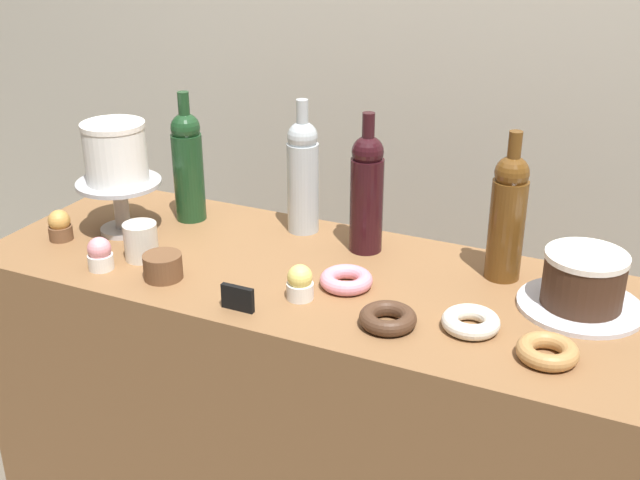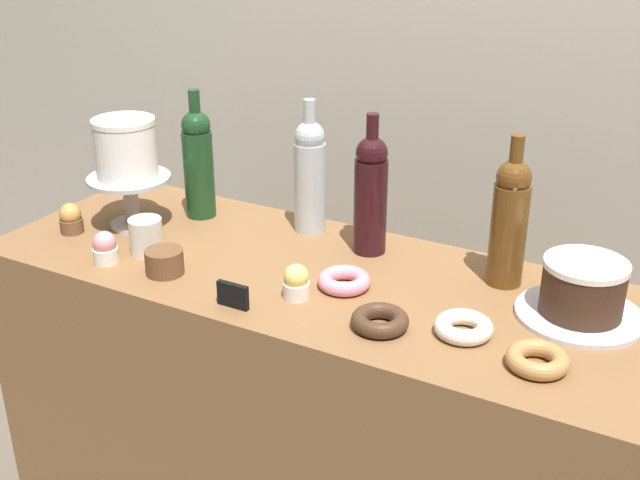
% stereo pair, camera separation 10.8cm
% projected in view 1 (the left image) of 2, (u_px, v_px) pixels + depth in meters
% --- Properties ---
extents(back_wall, '(6.00, 0.05, 2.60)m').
position_uv_depth(back_wall, '(444.00, 37.00, 2.29)').
color(back_wall, '#BCB7A8').
rests_on(back_wall, ground_plane).
extents(display_counter, '(1.54, 0.55, 0.93)m').
position_uv_depth(display_counter, '(320.00, 445.00, 1.93)').
color(display_counter, brown).
rests_on(display_counter, ground_plane).
extents(cake_stand_pedestal, '(0.20, 0.20, 0.13)m').
position_uv_depth(cake_stand_pedestal, '(120.00, 198.00, 1.91)').
color(cake_stand_pedestal, '#B2B2B7').
rests_on(cake_stand_pedestal, display_counter).
extents(white_layer_cake, '(0.15, 0.15, 0.14)m').
position_uv_depth(white_layer_cake, '(115.00, 152.00, 1.87)').
color(white_layer_cake, white).
rests_on(white_layer_cake, cake_stand_pedestal).
extents(silver_serving_platter, '(0.25, 0.25, 0.01)m').
position_uv_depth(silver_serving_platter, '(580.00, 306.00, 1.60)').
color(silver_serving_platter, silver).
rests_on(silver_serving_platter, display_counter).
extents(chocolate_round_cake, '(0.16, 0.16, 0.11)m').
position_uv_depth(chocolate_round_cake, '(584.00, 279.00, 1.57)').
color(chocolate_round_cake, '#3D2619').
rests_on(chocolate_round_cake, silver_serving_platter).
extents(wine_bottle_clear, '(0.08, 0.08, 0.33)m').
position_uv_depth(wine_bottle_clear, '(303.00, 174.00, 1.90)').
color(wine_bottle_clear, '#B2BCC1').
rests_on(wine_bottle_clear, display_counter).
extents(wine_bottle_amber, '(0.08, 0.08, 0.33)m').
position_uv_depth(wine_bottle_amber, '(508.00, 215.00, 1.67)').
color(wine_bottle_amber, '#5B3814').
rests_on(wine_bottle_amber, display_counter).
extents(wine_bottle_green, '(0.08, 0.08, 0.33)m').
position_uv_depth(wine_bottle_green, '(188.00, 164.00, 1.97)').
color(wine_bottle_green, '#193D1E').
rests_on(wine_bottle_green, display_counter).
extents(wine_bottle_dark_red, '(0.08, 0.08, 0.33)m').
position_uv_depth(wine_bottle_dark_red, '(367.00, 191.00, 1.80)').
color(wine_bottle_dark_red, black).
rests_on(wine_bottle_dark_red, display_counter).
extents(cupcake_caramel, '(0.06, 0.06, 0.07)m').
position_uv_depth(cupcake_caramel, '(60.00, 226.00, 1.89)').
color(cupcake_caramel, brown).
rests_on(cupcake_caramel, display_counter).
extents(cupcake_lemon, '(0.06, 0.06, 0.07)m').
position_uv_depth(cupcake_lemon, '(300.00, 283.00, 1.62)').
color(cupcake_lemon, white).
rests_on(cupcake_lemon, display_counter).
extents(cupcake_strawberry, '(0.06, 0.06, 0.07)m').
position_uv_depth(cupcake_strawberry, '(100.00, 254.00, 1.75)').
color(cupcake_strawberry, white).
rests_on(cupcake_strawberry, display_counter).
extents(donut_pink, '(0.11, 0.11, 0.03)m').
position_uv_depth(donut_pink, '(346.00, 280.00, 1.68)').
color(donut_pink, pink).
rests_on(donut_pink, display_counter).
extents(donut_chocolate, '(0.11, 0.11, 0.03)m').
position_uv_depth(donut_chocolate, '(388.00, 318.00, 1.53)').
color(donut_chocolate, '#472D1E').
rests_on(donut_chocolate, display_counter).
extents(donut_maple, '(0.11, 0.11, 0.03)m').
position_uv_depth(donut_maple, '(547.00, 351.00, 1.42)').
color(donut_maple, '#B27F47').
rests_on(donut_maple, display_counter).
extents(donut_sugar, '(0.11, 0.11, 0.03)m').
position_uv_depth(donut_sugar, '(471.00, 322.00, 1.52)').
color(donut_sugar, silver).
rests_on(donut_sugar, display_counter).
extents(cookie_stack, '(0.08, 0.08, 0.05)m').
position_uv_depth(cookie_stack, '(163.00, 266.00, 1.71)').
color(cookie_stack, brown).
rests_on(cookie_stack, display_counter).
extents(price_sign_chalkboard, '(0.07, 0.01, 0.05)m').
position_uv_depth(price_sign_chalkboard, '(238.00, 298.00, 1.58)').
color(price_sign_chalkboard, black).
rests_on(price_sign_chalkboard, display_counter).
extents(coffee_cup_ceramic, '(0.08, 0.08, 0.08)m').
position_uv_depth(coffee_cup_ceramic, '(141.00, 241.00, 1.79)').
color(coffee_cup_ceramic, silver).
rests_on(coffee_cup_ceramic, display_counter).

